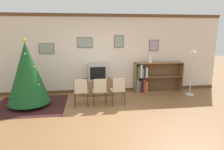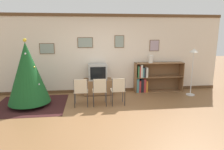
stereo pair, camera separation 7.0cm
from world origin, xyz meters
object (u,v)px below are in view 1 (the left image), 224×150
folding_chair_right (118,89)px  standing_lamp (193,60)px  television (97,72)px  folding_chair_center (100,90)px  tv_console (98,87)px  bookshelf (150,78)px  vase (151,59)px  christmas_tree (27,73)px  folding_chair_left (81,91)px

folding_chair_right → standing_lamp: (2.58, 0.64, 0.74)m
television → folding_chair_center: size_ratio=0.74×
television → standing_lamp: bearing=-8.6°
tv_console → bookshelf: bearing=2.9°
bookshelf → vase: (0.00, -0.01, 0.70)m
christmas_tree → folding_chair_left: 1.58m
folding_chair_left → tv_console: bearing=64.4°
christmas_tree → folding_chair_left: bearing=-10.4°
television → standing_lamp: standing_lamp is taller
folding_chair_center → bookshelf: bearing=33.0°
folding_chair_left → folding_chair_right: (1.07, 0.00, 0.00)m
standing_lamp → tv_console: bearing=171.4°
bookshelf → folding_chair_left: bearing=-153.3°
folding_chair_left → folding_chair_center: 0.54m
folding_chair_left → standing_lamp: 3.78m
folding_chair_center → folding_chair_right: bearing=0.0°
tv_console → standing_lamp: bearing=-8.6°
christmas_tree → tv_console: 2.30m
folding_chair_center → folding_chair_right: (0.54, 0.00, 0.00)m
christmas_tree → vase: (3.88, 0.93, 0.22)m
folding_chair_left → bookshelf: bookshelf is taller
christmas_tree → folding_chair_left: size_ratio=2.35×
christmas_tree → folding_chair_right: bearing=-6.1°
tv_console → bookshelf: (1.87, 0.10, 0.23)m
television → folding_chair_left: size_ratio=0.74×
folding_chair_center → tv_console: bearing=90.0°
standing_lamp → bookshelf: bearing=155.5°
folding_chair_right → vase: (1.33, 1.20, 0.71)m
folding_chair_left → vase: bearing=26.6°
bookshelf → standing_lamp: (1.25, -0.57, 0.72)m
folding_chair_center → folding_chair_left: bearing=180.0°
tv_console → vase: 2.09m
folding_chair_right → bookshelf: 1.80m
vase → christmas_tree: bearing=-166.5°
christmas_tree → standing_lamp: christmas_tree is taller
folding_chair_left → vase: size_ratio=2.99×
folding_chair_left → christmas_tree: bearing=169.6°
folding_chair_center → television: bearing=90.0°
tv_console → folding_chair_center: bearing=-90.0°
television → vase: bearing=2.8°
christmas_tree → standing_lamp: (5.13, 0.37, 0.24)m
folding_chair_right → bookshelf: size_ratio=0.48×
folding_chair_left → standing_lamp: size_ratio=0.52×
folding_chair_left → bookshelf: size_ratio=0.48×
tv_console → folding_chair_left: size_ratio=1.16×
tv_console → folding_chair_right: (0.54, -1.11, 0.21)m
folding_chair_center → folding_chair_right: 0.54m
tv_console → bookshelf: size_ratio=0.55×
bookshelf → vase: vase is taller
vase → standing_lamp: (1.25, -0.56, 0.02)m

